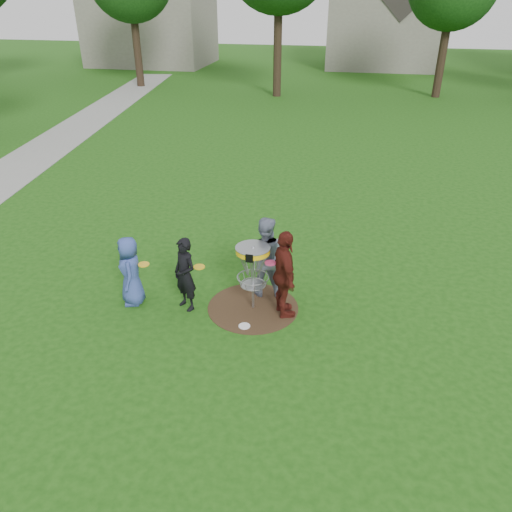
% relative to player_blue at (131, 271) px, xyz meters
% --- Properties ---
extents(ground, '(100.00, 100.00, 0.00)m').
position_rel_player_blue_xyz_m(ground, '(2.38, 0.27, -0.72)').
color(ground, '#19470F').
rests_on(ground, ground).
extents(dirt_patch, '(1.80, 1.80, 0.01)m').
position_rel_player_blue_xyz_m(dirt_patch, '(2.38, 0.27, -0.71)').
color(dirt_patch, '#47331E').
rests_on(dirt_patch, ground).
extents(concrete_path, '(7.75, 39.92, 0.02)m').
position_rel_player_blue_xyz_m(concrete_path, '(-7.62, 8.27, -0.71)').
color(concrete_path, '#9E9E99').
rests_on(concrete_path, ground).
extents(player_blue, '(0.67, 0.82, 1.43)m').
position_rel_player_blue_xyz_m(player_blue, '(0.00, 0.00, 0.00)').
color(player_blue, '#364A94').
rests_on(player_blue, ground).
extents(player_black, '(0.65, 0.60, 1.50)m').
position_rel_player_blue_xyz_m(player_black, '(1.11, 0.03, 0.03)').
color(player_black, black).
rests_on(player_black, ground).
extents(player_grey, '(0.88, 0.71, 1.70)m').
position_rel_player_blue_xyz_m(player_grey, '(2.50, 0.85, 0.13)').
color(player_grey, slate).
rests_on(player_grey, ground).
extents(player_maroon, '(0.82, 1.12, 1.76)m').
position_rel_player_blue_xyz_m(player_maroon, '(3.00, 0.16, 0.17)').
color(player_maroon, '#4F1812').
rests_on(player_maroon, ground).
extents(disc_on_grass, '(0.22, 0.22, 0.02)m').
position_rel_player_blue_xyz_m(disc_on_grass, '(2.35, -0.38, -0.71)').
color(disc_on_grass, white).
rests_on(disc_on_grass, ground).
extents(disc_golf_basket, '(0.66, 0.67, 1.38)m').
position_rel_player_blue_xyz_m(disc_golf_basket, '(2.38, 0.27, 0.30)').
color(disc_golf_basket, '#9EA0A5').
rests_on(disc_golf_basket, ground).
extents(held_discs, '(2.67, 0.77, 0.22)m').
position_rel_player_blue_xyz_m(held_discs, '(1.71, 0.22, 0.26)').
color(held_discs, yellow).
rests_on(held_discs, ground).
extents(house_row, '(44.50, 10.65, 11.62)m').
position_rel_player_blue_xyz_m(house_row, '(7.16, 33.33, 3.43)').
color(house_row, gray).
rests_on(house_row, ground).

